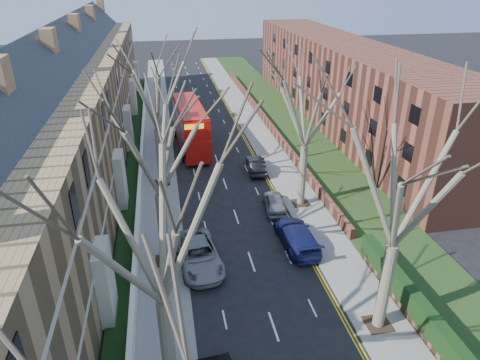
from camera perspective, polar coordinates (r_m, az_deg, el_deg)
pavement_left at (r=50.31m, az=-10.89°, el=5.04°), size 3.00×102.00×0.12m
pavement_right at (r=51.50m, az=2.61°, el=5.99°), size 3.00×102.00×0.12m
terrace_left at (r=41.84m, az=-21.98°, el=7.23°), size 9.70×78.00×13.60m
flats_right at (r=57.26m, az=13.32°, el=12.55°), size 13.97×54.00×10.00m
front_wall_left at (r=42.75m, az=-13.04°, el=1.78°), size 0.30×78.00×1.00m
grass_verge_right at (r=52.61m, az=7.43°, el=6.35°), size 6.00×102.00×0.06m
tree_left_mid at (r=16.31m, az=-11.35°, el=-4.59°), size 10.50×10.50×14.71m
tree_left_far at (r=25.55m, az=-11.37°, el=6.15°), size 10.15×10.15×14.22m
tree_left_dist at (r=37.01m, az=-11.48°, el=12.83°), size 10.50×10.50×14.71m
tree_right_mid at (r=21.00m, az=21.37°, el=1.28°), size 10.50×10.50×14.71m
tree_right_far at (r=33.06m, az=9.07°, el=10.89°), size 10.15×10.15×14.22m
double_decker_bus at (r=47.38m, az=-6.62°, el=6.99°), size 3.42×11.67×4.80m
car_left_far at (r=28.91m, az=-5.54°, el=-9.90°), size 3.32×6.06×1.61m
car_right_near at (r=30.93m, az=7.60°, el=-7.36°), size 2.41×5.58×1.60m
car_right_mid at (r=35.14m, az=4.63°, el=-2.98°), size 2.12×4.32×1.42m
car_right_far at (r=41.76m, az=2.14°, el=2.03°), size 1.86×4.49×1.44m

